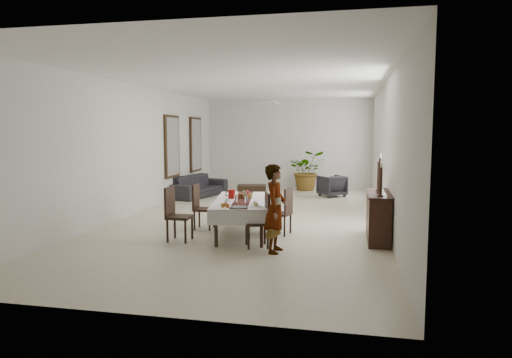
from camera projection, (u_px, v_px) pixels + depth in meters
name	position (u px, v px, depth m)	size (l,w,h in m)	color
floor	(254.00, 217.00, 10.95)	(6.00, 12.00, 0.00)	beige
ceiling	(254.00, 82.00, 10.62)	(6.00, 12.00, 0.02)	white
wall_back	(288.00, 144.00, 16.62)	(6.00, 0.02, 3.20)	silver
wall_front	(138.00, 173.00, 4.94)	(6.00, 0.02, 3.20)	silver
wall_left	(137.00, 149.00, 11.39)	(0.02, 12.00, 3.20)	silver
wall_right	(385.00, 152.00, 10.17)	(0.02, 12.00, 3.20)	silver
dining_table_top	(243.00, 201.00, 9.07)	(0.92, 2.20, 0.05)	black
table_leg_fl	(216.00, 229.00, 8.08)	(0.06, 0.06, 0.64)	black
table_leg_fr	(262.00, 230.00, 8.05)	(0.06, 0.06, 0.64)	black
table_leg_bl	(228.00, 209.00, 10.16)	(0.06, 0.06, 0.64)	black
table_leg_br	(264.00, 209.00, 10.13)	(0.06, 0.06, 0.64)	black
tablecloth_top	(243.00, 200.00, 9.07)	(1.08, 2.37, 0.01)	white
tablecloth_drape_left	(216.00, 206.00, 9.10)	(0.01, 2.37, 0.28)	white
tablecloth_drape_right	(270.00, 207.00, 9.06)	(0.01, 2.37, 0.28)	white
tablecloth_drape_near	(238.00, 218.00, 7.91)	(1.08, 0.01, 0.28)	silver
tablecloth_drape_far	(246.00, 198.00, 10.26)	(1.08, 0.01, 0.28)	silver
table_runner	(243.00, 199.00, 9.07)	(0.32, 2.29, 0.00)	#4F1B16
red_pitcher	(232.00, 194.00, 9.20)	(0.14, 0.14, 0.18)	#990F0B
pitcher_handle	(228.00, 194.00, 9.21)	(0.11, 0.11, 0.02)	maroon
wine_glass_near	(246.00, 200.00, 8.46)	(0.06, 0.06, 0.16)	silver
wine_glass_mid	(236.00, 199.00, 8.56)	(0.06, 0.06, 0.16)	white
wine_glass_far	(245.00, 195.00, 9.10)	(0.06, 0.06, 0.16)	silver
teacup_right	(255.00, 203.00, 8.51)	(0.08, 0.08, 0.06)	silver
saucer_right	(255.00, 204.00, 8.51)	(0.14, 0.14, 0.01)	silver
teacup_left	(227.00, 201.00, 8.76)	(0.08, 0.08, 0.06)	silver
saucer_left	(227.00, 202.00, 8.76)	(0.14, 0.14, 0.01)	silver
plate_near_right	(256.00, 206.00, 8.24)	(0.22, 0.22, 0.01)	silver
bread_near_right	(256.00, 205.00, 8.23)	(0.08, 0.08, 0.08)	tan
plate_near_left	(225.00, 205.00, 8.39)	(0.22, 0.22, 0.01)	white
plate_far_left	(230.00, 196.00, 9.58)	(0.22, 0.22, 0.01)	silver
serving_tray	(239.00, 207.00, 8.11)	(0.33, 0.33, 0.02)	#434348
jam_jar_a	(228.00, 206.00, 8.09)	(0.06, 0.06, 0.07)	#994916
jam_jar_b	(223.00, 205.00, 8.15)	(0.06, 0.06, 0.07)	brown
jam_jar_c	(226.00, 205.00, 8.24)	(0.06, 0.06, 0.07)	brown
fruit_basket	(246.00, 196.00, 9.29)	(0.28, 0.28, 0.09)	brown
fruit_red	(247.00, 192.00, 9.30)	(0.08, 0.08, 0.08)	maroon
fruit_green	(244.00, 192.00, 9.31)	(0.07, 0.07, 0.07)	#587423
chair_right_near_seat	(257.00, 223.00, 8.08)	(0.41, 0.41, 0.05)	black
chair_right_near_leg_fl	(268.00, 238.00, 7.96)	(0.04, 0.04, 0.41)	black
chair_right_near_leg_fr	(265.00, 233.00, 8.29)	(0.04, 0.04, 0.41)	black
chair_right_near_leg_bl	(249.00, 238.00, 7.92)	(0.04, 0.04, 0.41)	black
chair_right_near_leg_br	(246.00, 234.00, 8.25)	(0.04, 0.04, 0.41)	black
chair_right_near_back	(267.00, 207.00, 8.08)	(0.41, 0.04, 0.52)	black
chair_right_far_seat	(280.00, 214.00, 9.09)	(0.40, 0.40, 0.04)	black
chair_right_far_leg_fl	(284.00, 227.00, 8.90)	(0.04, 0.04, 0.39)	black
chair_right_far_leg_fr	(290.00, 224.00, 9.19)	(0.04, 0.04, 0.39)	black
chair_right_far_leg_bl	(269.00, 225.00, 9.04)	(0.04, 0.04, 0.39)	black
chair_right_far_leg_br	(276.00, 222.00, 9.33)	(0.04, 0.04, 0.39)	black
chair_right_far_back	(289.00, 201.00, 8.99)	(0.40, 0.04, 0.50)	black
chair_left_near_seat	(180.00, 217.00, 8.54)	(0.43, 0.43, 0.05)	black
chair_left_near_leg_fl	(175.00, 227.00, 8.77)	(0.04, 0.04, 0.43)	black
chair_left_near_leg_fr	(167.00, 231.00, 8.43)	(0.04, 0.04, 0.43)	black
chair_left_near_leg_bl	(192.00, 228.00, 8.70)	(0.04, 0.04, 0.43)	black
chair_left_near_leg_br	(185.00, 232.00, 8.35)	(0.04, 0.04, 0.43)	black
chair_left_near_back	(170.00, 201.00, 8.55)	(0.43, 0.04, 0.55)	black
chair_left_far_seat	(204.00, 209.00, 9.58)	(0.40, 0.40, 0.05)	black
chair_left_far_leg_fl	(199.00, 218.00, 9.79)	(0.04, 0.04, 0.39)	black
chair_left_far_leg_fr	(194.00, 221.00, 9.48)	(0.04, 0.04, 0.39)	black
chair_left_far_leg_bl	(214.00, 219.00, 9.73)	(0.04, 0.04, 0.39)	black
chair_left_far_leg_br	(209.00, 221.00, 9.41)	(0.04, 0.04, 0.39)	black
chair_left_far_back	(196.00, 196.00, 9.59)	(0.40, 0.04, 0.51)	black
woman	(275.00, 209.00, 7.70)	(0.55, 0.36, 1.50)	gray
sideboard_body	(378.00, 217.00, 8.60)	(0.39, 1.46, 0.88)	black
sideboard_top	(379.00, 193.00, 8.55)	(0.43, 1.52, 0.03)	black
candlestick_near_base	(381.00, 196.00, 8.02)	(0.10, 0.10, 0.03)	black
candlestick_near_shaft	(381.00, 181.00, 8.00)	(0.05, 0.05, 0.49)	black
candlestick_near_candle	(381.00, 165.00, 7.97)	(0.04, 0.04, 0.08)	silver
candlestick_mid_base	(379.00, 193.00, 8.40)	(0.10, 0.10, 0.03)	black
candlestick_mid_shaft	(380.00, 175.00, 8.37)	(0.05, 0.05, 0.63)	black
candlestick_mid_candle	(380.00, 156.00, 8.33)	(0.04, 0.04, 0.08)	white
candlestick_far_base	(378.00, 190.00, 8.78)	(0.10, 0.10, 0.03)	black
candlestick_far_shaft	(378.00, 176.00, 8.75)	(0.05, 0.05, 0.54)	black
candlestick_far_candle	(379.00, 160.00, 8.72)	(0.04, 0.04, 0.08)	silver
sofa	(198.00, 186.00, 14.42)	(2.27, 0.89, 0.66)	#242227
armchair	(332.00, 186.00, 14.38)	(0.72, 0.74, 0.67)	#272429
coffee_table	(252.00, 191.00, 14.18)	(0.88, 0.59, 0.39)	black
potted_plant	(307.00, 170.00, 15.87)	(1.24, 1.08, 1.38)	#254F1F
mirror_frame_near	(172.00, 147.00, 13.53)	(0.06, 1.05, 1.85)	black
mirror_glass_near	(173.00, 147.00, 13.52)	(0.01, 0.90, 1.70)	white
mirror_frame_far	(196.00, 145.00, 15.57)	(0.06, 1.05, 1.85)	black
mirror_glass_far	(197.00, 145.00, 15.56)	(0.01, 0.90, 1.70)	white
fan_rod	(275.00, 96.00, 13.55)	(0.04, 0.04, 0.20)	silver
fan_hub	(275.00, 103.00, 13.57)	(0.16, 0.16, 0.08)	silver
fan_blade_n	(277.00, 103.00, 13.91)	(0.10, 0.55, 0.01)	white
fan_blade_s	(273.00, 102.00, 13.23)	(0.10, 0.55, 0.01)	beige
fan_blade_e	(287.00, 102.00, 13.50)	(0.55, 0.10, 0.01)	silver
fan_blade_w	(263.00, 103.00, 13.64)	(0.55, 0.10, 0.01)	white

